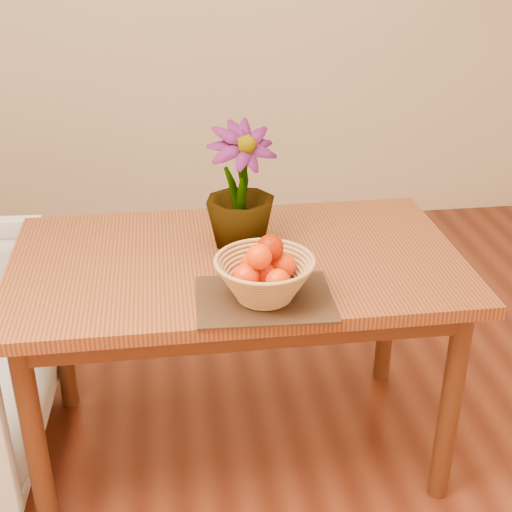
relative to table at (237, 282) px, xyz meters
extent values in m
plane|color=maroon|center=(0.00, -0.30, -0.66)|extent=(4.50, 4.50, 0.00)
cube|color=brown|center=(0.00, 0.00, 0.07)|extent=(1.40, 0.80, 0.04)
cube|color=#462110|center=(0.00, 0.00, 0.01)|extent=(1.28, 0.68, 0.08)
cylinder|color=#462110|center=(-0.62, -0.32, -0.31)|extent=(0.06, 0.06, 0.71)
cylinder|color=#462110|center=(0.62, -0.32, -0.31)|extent=(0.06, 0.06, 0.71)
cylinder|color=#462110|center=(-0.62, 0.32, -0.31)|extent=(0.06, 0.06, 0.71)
cylinder|color=#462110|center=(0.62, 0.32, -0.31)|extent=(0.06, 0.06, 0.71)
cube|color=#372214|center=(0.05, -0.27, 0.09)|extent=(0.39, 0.30, 0.01)
cylinder|color=tan|center=(0.05, -0.27, 0.10)|extent=(0.14, 0.14, 0.01)
sphere|color=#D23703|center=(0.05, -0.27, 0.17)|extent=(0.06, 0.06, 0.06)
sphere|color=#D23703|center=(0.10, -0.24, 0.18)|extent=(0.07, 0.07, 0.07)
sphere|color=#D23703|center=(0.02, -0.22, 0.17)|extent=(0.07, 0.07, 0.07)
sphere|color=#D23703|center=(-0.01, -0.30, 0.18)|extent=(0.07, 0.07, 0.07)
sphere|color=#D23703|center=(0.08, -0.32, 0.17)|extent=(0.07, 0.07, 0.07)
sphere|color=#D23703|center=(0.07, -0.25, 0.24)|extent=(0.07, 0.07, 0.07)
sphere|color=#D23703|center=(0.03, -0.29, 0.24)|extent=(0.07, 0.07, 0.07)
sphere|color=#D23703|center=(0.07, -0.25, 0.24)|extent=(0.07, 0.07, 0.07)
imported|color=#184313|center=(0.02, 0.08, 0.29)|extent=(0.27, 0.27, 0.40)
camera|label=1|loc=(-0.20, -1.96, 1.09)|focal=50.00mm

